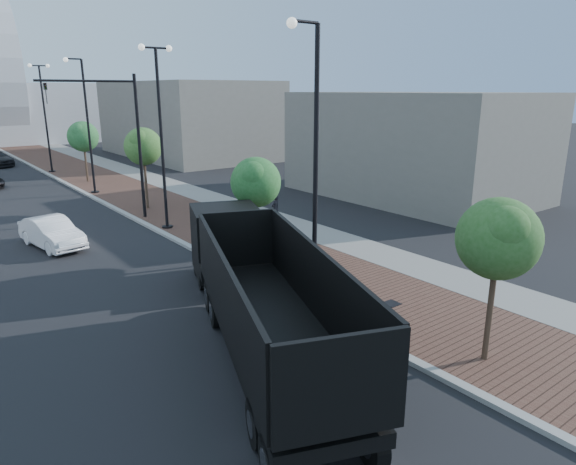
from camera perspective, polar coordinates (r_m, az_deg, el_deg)
sidewalk at (r=45.26m, az=-19.60°, el=5.80°), size 7.00×140.00×0.12m
concrete_strip at (r=46.15m, az=-16.41°, el=6.25°), size 2.40×140.00×0.13m
curb at (r=44.33m, az=-23.89°, el=5.18°), size 0.30×140.00×0.14m
dump_truck at (r=16.46m, az=-4.97°, el=-4.84°), size 7.06×13.29×3.34m
white_sedan at (r=26.29m, az=-24.99°, el=-0.01°), size 2.19×4.47×1.41m
pedestrian at (r=28.30m, az=-1.42°, el=2.67°), size 0.64×0.50×1.55m
streetlight_1 at (r=16.72m, az=2.81°, el=5.97°), size 1.44×0.56×9.21m
streetlight_2 at (r=26.92m, az=-14.02°, el=10.27°), size 1.72×0.56×9.28m
streetlight_3 at (r=38.18m, az=-21.61°, el=10.42°), size 1.44×0.56×9.21m
streetlight_4 at (r=49.79m, az=-25.58°, el=11.55°), size 1.72×0.56×9.28m
traffic_mast at (r=29.35m, az=-18.10°, el=10.71°), size 5.09×0.20×8.00m
tree_0 at (r=14.04m, az=22.53°, el=-0.65°), size 2.21×2.13×4.59m
tree_1 at (r=21.52m, az=-3.57°, el=5.62°), size 2.21×2.13×4.48m
tree_2 at (r=32.03m, az=-15.89°, el=9.25°), size 2.31×2.25×5.02m
tree_3 at (r=43.37m, az=-21.96°, el=9.95°), size 2.40×2.36×4.82m
commercial_block_ne at (r=58.80m, az=-11.34°, el=12.36°), size 12.00×22.00×8.00m
commercial_block_e at (r=36.29m, az=13.88°, el=9.49°), size 10.00×16.00×7.00m
utility_cover_1 at (r=17.88m, az=11.56°, el=-7.81°), size 0.50×0.50×0.02m
utility_cover_2 at (r=25.94m, az=-7.00°, el=-0.14°), size 0.50×0.50×0.02m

